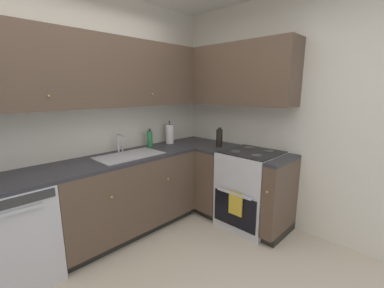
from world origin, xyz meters
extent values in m
cube|color=silver|center=(0.00, 1.46, 1.32)|extent=(3.78, 0.05, 2.64)
cube|color=silver|center=(1.87, 0.00, 1.32)|extent=(0.05, 2.97, 2.64)
cube|color=silver|center=(-0.65, 1.13, 0.43)|extent=(0.60, 0.60, 0.87)
cube|color=#333333|center=(-0.65, 0.83, 0.82)|extent=(0.55, 0.01, 0.07)
cube|color=silver|center=(-0.65, 0.82, 0.75)|extent=(0.36, 0.02, 0.02)
cube|color=brown|center=(0.45, 1.13, 0.48)|extent=(1.59, 0.60, 0.78)
cube|color=black|center=(0.45, 1.16, 0.04)|extent=(1.59, 0.54, 0.09)
sphere|color=tan|center=(0.10, 0.82, 0.62)|extent=(0.02, 0.02, 0.02)
sphere|color=tan|center=(0.80, 0.82, 0.62)|extent=(0.02, 0.02, 0.02)
cube|color=#2D2D33|center=(0.44, 1.13, 0.88)|extent=(2.79, 0.60, 0.03)
cube|color=brown|center=(1.54, 0.68, 0.48)|extent=(0.60, 0.30, 0.78)
cube|color=black|center=(1.57, 0.68, 0.04)|extent=(0.54, 0.30, 0.09)
cube|color=brown|center=(1.54, -0.17, 0.48)|extent=(0.60, 0.15, 0.78)
cube|color=black|center=(1.57, -0.17, 0.04)|extent=(0.54, 0.15, 0.09)
sphere|color=tan|center=(1.23, -0.17, 0.62)|extent=(0.02, 0.02, 0.02)
cube|color=#2D2D33|center=(1.54, 0.68, 0.88)|extent=(0.60, 0.30, 0.03)
cube|color=#2D2D33|center=(1.54, -0.17, 0.88)|extent=(0.60, 0.15, 0.03)
cube|color=silver|center=(1.56, 0.21, 0.45)|extent=(0.64, 0.62, 0.90)
cube|color=black|center=(1.23, 0.21, 0.29)|extent=(0.02, 0.55, 0.38)
cube|color=silver|center=(1.21, 0.21, 0.50)|extent=(0.02, 0.43, 0.02)
cube|color=black|center=(1.56, 0.21, 0.91)|extent=(0.59, 0.60, 0.01)
cube|color=silver|center=(1.87, 0.21, 0.98)|extent=(0.03, 0.60, 0.15)
cylinder|color=#4C4C4C|center=(1.42, 0.07, 0.92)|extent=(0.11, 0.11, 0.01)
cylinder|color=#4C4C4C|center=(1.42, 0.34, 0.92)|extent=(0.11, 0.11, 0.01)
cylinder|color=#4C4C4C|center=(1.70, 0.07, 0.92)|extent=(0.11, 0.11, 0.01)
cylinder|color=#4C4C4C|center=(1.70, 0.34, 0.92)|extent=(0.11, 0.11, 0.01)
cube|color=gold|center=(1.21, 0.18, 0.39)|extent=(0.02, 0.17, 0.26)
cube|color=brown|center=(0.28, 1.27, 1.79)|extent=(2.47, 0.32, 0.71)
sphere|color=tan|center=(-0.26, 1.10, 1.56)|extent=(0.02, 0.02, 0.02)
sphere|color=tan|center=(0.83, 1.10, 1.56)|extent=(0.02, 0.02, 0.02)
cube|color=brown|center=(1.68, 0.63, 1.79)|extent=(0.32, 1.62, 0.71)
cube|color=#B7B7BC|center=(0.49, 1.10, 0.91)|extent=(0.71, 0.40, 0.01)
cube|color=gray|center=(0.49, 1.10, 0.86)|extent=(0.66, 0.36, 0.09)
cube|color=#99999E|center=(0.49, 1.10, 0.87)|extent=(0.02, 0.35, 0.06)
cylinder|color=silver|center=(0.49, 1.33, 1.01)|extent=(0.02, 0.02, 0.22)
cylinder|color=silver|center=(0.49, 1.26, 1.11)|extent=(0.02, 0.15, 0.02)
cylinder|color=silver|center=(0.54, 1.33, 0.93)|extent=(0.02, 0.02, 0.06)
cylinder|color=#338C4C|center=(0.92, 1.31, 1.00)|extent=(0.07, 0.07, 0.20)
cylinder|color=#262626|center=(0.92, 1.31, 1.12)|extent=(0.03, 0.03, 0.03)
cylinder|color=white|center=(1.24, 1.29, 1.03)|extent=(0.11, 0.11, 0.26)
cylinder|color=#3F3F3F|center=(1.24, 1.29, 1.05)|extent=(0.02, 0.02, 0.32)
cylinder|color=black|center=(1.54, 0.68, 1.01)|extent=(0.08, 0.08, 0.22)
cylinder|color=black|center=(1.54, 0.68, 1.13)|extent=(0.04, 0.04, 0.02)
camera|label=1|loc=(-0.98, -1.28, 1.61)|focal=23.81mm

